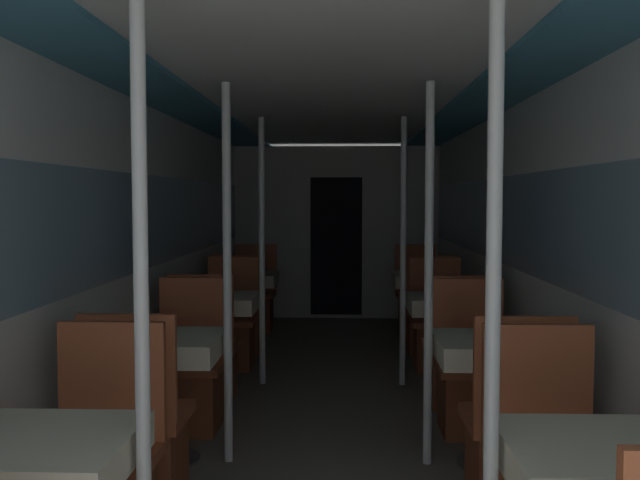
# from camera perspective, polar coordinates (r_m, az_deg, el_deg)

# --- Properties ---
(wall_left) EXTENTS (0.05, 9.79, 2.14)m
(wall_left) POSITION_cam_1_polar(r_m,az_deg,el_deg) (5.24, -13.42, -0.99)
(wall_left) COLOR silver
(wall_left) RESTS_ON ground_plane
(wall_right) EXTENTS (0.05, 9.79, 2.14)m
(wall_right) POSITION_cam_1_polar(r_m,az_deg,el_deg) (5.19, 15.30, -1.06)
(wall_right) COLOR silver
(wall_right) RESTS_ON ground_plane
(ceiling_panel) EXTENTS (2.59, 9.79, 0.07)m
(ceiling_panel) POSITION_cam_1_polar(r_m,az_deg,el_deg) (5.08, 0.89, 11.09)
(ceiling_panel) COLOR silver
(ceiling_panel) RESTS_ON wall_left
(bulkhead_far) EXTENTS (2.54, 0.09, 2.14)m
(bulkhead_far) POSITION_cam_1_polar(r_m,az_deg,el_deg) (8.87, 1.31, 0.58)
(bulkhead_far) COLOR #A8A8A3
(bulkhead_far) RESTS_ON ground_plane
(dining_table_left_0) EXTENTS (0.61, 0.61, 0.72)m
(dining_table_left_0) POSITION_cam_1_polar(r_m,az_deg,el_deg) (2.63, -21.55, -16.78)
(dining_table_left_0) COLOR #4C4C51
(dining_table_left_0) RESTS_ON ground_plane
(support_pole_left_0) EXTENTS (0.05, 0.05, 2.14)m
(support_pole_left_0) POSITION_cam_1_polar(r_m,az_deg,el_deg) (2.39, -14.07, -7.07)
(support_pole_left_0) COLOR silver
(support_pole_left_0) RESTS_ON ground_plane
(dining_table_left_1) EXTENTS (0.61, 0.61, 0.72)m
(dining_table_left_1) POSITION_cam_1_polar(r_m,az_deg,el_deg) (4.18, -12.14, -9.06)
(dining_table_left_1) COLOR #4C4C51
(dining_table_left_1) RESTS_ON ground_plane
(chair_left_near_1) EXTENTS (0.46, 0.46, 0.96)m
(chair_left_near_1) POSITION_cam_1_polar(r_m,az_deg,el_deg) (3.75, -14.24, -15.58)
(chair_left_near_1) COLOR brown
(chair_left_near_1) RESTS_ON ground_plane
(chair_left_far_1) EXTENTS (0.46, 0.46, 0.96)m
(chair_left_far_1) POSITION_cam_1_polar(r_m,az_deg,el_deg) (4.79, -10.44, -11.32)
(chair_left_far_1) COLOR brown
(chair_left_far_1) RESTS_ON ground_plane
(support_pole_left_1) EXTENTS (0.05, 0.05, 2.14)m
(support_pole_left_1) POSITION_cam_1_polar(r_m,az_deg,el_deg) (4.04, -7.42, -2.75)
(support_pole_left_1) COLOR silver
(support_pole_left_1) RESTS_ON ground_plane
(dining_table_left_2) EXTENTS (0.61, 0.61, 0.72)m
(dining_table_left_2) POSITION_cam_1_polar(r_m,az_deg,el_deg) (5.82, -8.07, -5.50)
(dining_table_left_2) COLOR #4C4C51
(dining_table_left_2) RESTS_ON ground_plane
(chair_left_near_2) EXTENTS (0.46, 0.46, 0.96)m
(chair_left_near_2) POSITION_cam_1_polar(r_m,az_deg,el_deg) (5.34, -9.10, -9.77)
(chair_left_near_2) COLOR brown
(chair_left_near_2) RESTS_ON ground_plane
(chair_left_far_2) EXTENTS (0.46, 0.46, 0.96)m
(chair_left_far_2) POSITION_cam_1_polar(r_m,az_deg,el_deg) (6.42, -7.17, -7.51)
(chair_left_far_2) COLOR brown
(chair_left_far_2) RESTS_ON ground_plane
(support_pole_left_2) EXTENTS (0.05, 0.05, 2.14)m
(support_pole_left_2) POSITION_cam_1_polar(r_m,az_deg,el_deg) (5.72, -4.67, -0.93)
(support_pole_left_2) COLOR silver
(support_pole_left_2) RESTS_ON ground_plane
(dining_table_left_3) EXTENTS (0.61, 0.61, 0.72)m
(dining_table_left_3) POSITION_cam_1_polar(r_m,az_deg,el_deg) (7.48, -5.82, -3.50)
(dining_table_left_3) COLOR #4C4C51
(dining_table_left_3) RESTS_ON ground_plane
(chair_left_near_3) EXTENTS (0.46, 0.46, 0.96)m
(chair_left_near_3) POSITION_cam_1_polar(r_m,az_deg,el_deg) (6.98, -6.42, -6.62)
(chair_left_near_3) COLOR brown
(chair_left_near_3) RESTS_ON ground_plane
(chair_left_far_3) EXTENTS (0.46, 0.46, 0.96)m
(chair_left_far_3) POSITION_cam_1_polar(r_m,az_deg,el_deg) (8.08, -5.27, -5.24)
(chair_left_far_3) COLOR brown
(chair_left_far_3) RESTS_ON ground_plane
(dining_table_right_0) EXTENTS (0.61, 0.61, 0.72)m
(dining_table_right_0) POSITION_cam_1_polar(r_m,az_deg,el_deg) (2.57, 21.48, -17.27)
(dining_table_right_0) COLOR #4C4C51
(dining_table_right_0) RESTS_ON ground_plane
(support_pole_right_0) EXTENTS (0.05, 0.05, 2.14)m
(support_pole_right_0) POSITION_cam_1_polar(r_m,az_deg,el_deg) (2.35, 13.65, -7.25)
(support_pole_right_0) COLOR silver
(support_pole_right_0) RESTS_ON ground_plane
(dining_table_right_1) EXTENTS (0.61, 0.61, 0.72)m
(dining_table_right_1) POSITION_cam_1_polar(r_m,az_deg,el_deg) (4.14, 13.48, -9.19)
(dining_table_right_1) COLOR #4C4C51
(dining_table_right_1) RESTS_ON ground_plane
(chair_right_near_1) EXTENTS (0.46, 0.46, 0.96)m
(chair_right_near_1) POSITION_cam_1_polar(r_m,az_deg,el_deg) (3.70, 15.22, -15.83)
(chair_right_near_1) COLOR brown
(chair_right_near_1) RESTS_ON ground_plane
(chair_right_far_1) EXTENTS (0.46, 0.46, 0.96)m
(chair_right_far_1) POSITION_cam_1_polar(r_m,az_deg,el_deg) (4.75, 12.04, -11.44)
(chair_right_far_1) COLOR brown
(chair_right_far_1) RESTS_ON ground_plane
(support_pole_right_1) EXTENTS (0.05, 0.05, 2.14)m
(support_pole_right_1) POSITION_cam_1_polar(r_m,az_deg,el_deg) (4.01, 8.69, -2.80)
(support_pole_right_1) COLOR silver
(support_pole_right_1) RESTS_ON ground_plane
(dining_table_right_2) EXTENTS (0.61, 0.61, 0.72)m
(dining_table_right_2) POSITION_cam_1_polar(r_m,az_deg,el_deg) (5.79, 10.08, -5.56)
(dining_table_right_2) COLOR #4C4C51
(dining_table_right_2) RESTS_ON ground_plane
(chair_right_near_2) EXTENTS (0.46, 0.46, 0.96)m
(chair_right_near_2) POSITION_cam_1_polar(r_m,az_deg,el_deg) (5.31, 10.93, -9.86)
(chair_right_near_2) COLOR brown
(chair_right_near_2) RESTS_ON ground_plane
(chair_right_far_2) EXTENTS (0.46, 0.46, 0.96)m
(chair_right_far_2) POSITION_cam_1_polar(r_m,az_deg,el_deg) (6.39, 9.33, -7.57)
(chair_right_far_2) COLOR brown
(chair_right_far_2) RESTS_ON ground_plane
(support_pole_right_2) EXTENTS (0.05, 0.05, 2.14)m
(support_pole_right_2) POSITION_cam_1_polar(r_m,az_deg,el_deg) (5.70, 6.67, -0.96)
(support_pole_right_2) COLOR silver
(support_pole_right_2) RESTS_ON ground_plane
(dining_table_right_3) EXTENTS (0.61, 0.61, 0.72)m
(dining_table_right_3) POSITION_cam_1_polar(r_m,az_deg,el_deg) (7.46, 8.22, -3.54)
(dining_table_right_3) COLOR #4C4C51
(dining_table_right_3) RESTS_ON ground_plane
(chair_right_near_3) EXTENTS (0.46, 0.46, 0.96)m
(chair_right_near_3) POSITION_cam_1_polar(r_m,az_deg,el_deg) (6.96, 8.71, -6.67)
(chair_right_near_3) COLOR brown
(chair_right_near_3) RESTS_ON ground_plane
(chair_right_far_3) EXTENTS (0.46, 0.46, 0.96)m
(chair_right_far_3) POSITION_cam_1_polar(r_m,az_deg,el_deg) (8.06, 7.76, -5.28)
(chair_right_far_3) COLOR brown
(chair_right_far_3) RESTS_ON ground_plane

